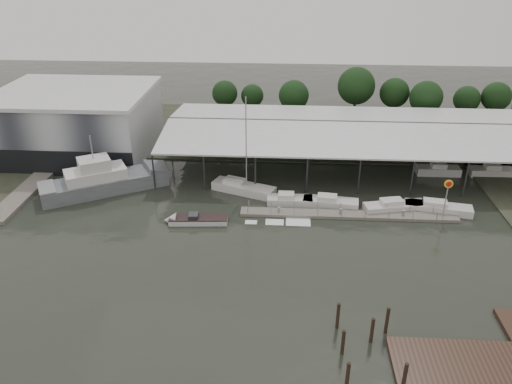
# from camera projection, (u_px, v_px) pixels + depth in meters

# --- Properties ---
(ground) EXTENTS (200.00, 200.00, 0.00)m
(ground) POSITION_uv_depth(u_px,v_px,m) (224.00, 255.00, 56.68)
(ground) COLOR #262B23
(ground) RESTS_ON ground
(land_strip_far) EXTENTS (140.00, 30.00, 0.30)m
(land_strip_far) POSITION_uv_depth(u_px,v_px,m) (251.00, 130.00, 94.07)
(land_strip_far) COLOR #393E2E
(land_strip_far) RESTS_ON ground
(land_strip_west) EXTENTS (20.00, 40.00, 0.30)m
(land_strip_west) POSITION_uv_depth(u_px,v_px,m) (13.00, 149.00, 85.56)
(land_strip_west) COLOR #393E2E
(land_strip_west) RESTS_ON ground
(storage_warehouse) EXTENTS (24.50, 20.50, 10.50)m
(storage_warehouse) POSITION_uv_depth(u_px,v_px,m) (77.00, 121.00, 82.52)
(storage_warehouse) COLOR #B0B5BC
(storage_warehouse) RESTS_ON ground
(covered_boat_shed) EXTENTS (58.24, 24.00, 6.96)m
(covered_boat_shed) POSITION_uv_depth(u_px,v_px,m) (352.00, 126.00, 77.95)
(covered_boat_shed) COLOR silver
(covered_boat_shed) RESTS_ON ground
(trawler_dock) EXTENTS (3.00, 18.00, 0.50)m
(trawler_dock) POSITION_uv_depth(u_px,v_px,m) (26.00, 191.00, 70.69)
(trawler_dock) COLOR slate
(trawler_dock) RESTS_ON ground
(floating_dock) EXTENTS (28.00, 2.00, 1.40)m
(floating_dock) POSITION_uv_depth(u_px,v_px,m) (348.00, 215.00, 64.68)
(floating_dock) COLOR slate
(floating_dock) RESTS_ON ground
(shell_fuel_sign) EXTENTS (1.10, 0.18, 5.55)m
(shell_fuel_sign) POSITION_uv_depth(u_px,v_px,m) (447.00, 192.00, 62.35)
(shell_fuel_sign) COLOR gray
(shell_fuel_sign) RESTS_ON ground
(boardwalk_platform) EXTENTS (15.00, 12.00, 0.50)m
(boardwalk_platform) POSITION_uv_depth(u_px,v_px,m) (495.00, 366.00, 41.64)
(boardwalk_platform) COLOR #3D2319
(boardwalk_platform) RESTS_ON ground
(grey_trawler) EXTENTS (17.93, 12.94, 8.84)m
(grey_trawler) POSITION_uv_depth(u_px,v_px,m) (105.00, 181.00, 70.72)
(grey_trawler) COLOR slate
(grey_trawler) RESTS_ON ground
(white_sailboat) EXTENTS (9.39, 5.74, 14.17)m
(white_sailboat) POSITION_uv_depth(u_px,v_px,m) (243.00, 188.00, 70.72)
(white_sailboat) COLOR silver
(white_sailboat) RESTS_ON ground
(speedboat_underway) EXTENTS (19.04, 3.39, 2.00)m
(speedboat_underway) POSITION_uv_depth(u_px,v_px,m) (193.00, 220.00, 63.13)
(speedboat_underway) COLOR silver
(speedboat_underway) RESTS_ON ground
(moored_cruiser_0) EXTENTS (6.11, 2.22, 1.70)m
(moored_cruiser_0) POSITION_uv_depth(u_px,v_px,m) (289.00, 200.00, 67.46)
(moored_cruiser_0) COLOR silver
(moored_cruiser_0) RESTS_ON ground
(moored_cruiser_1) EXTENTS (7.53, 3.05, 1.70)m
(moored_cruiser_1) POSITION_uv_depth(u_px,v_px,m) (330.00, 202.00, 66.89)
(moored_cruiser_1) COLOR silver
(moored_cruiser_1) RESTS_ON ground
(moored_cruiser_2) EXTENTS (8.48, 3.89, 1.70)m
(moored_cruiser_2) POSITION_uv_depth(u_px,v_px,m) (394.00, 207.00, 65.83)
(moored_cruiser_2) COLOR silver
(moored_cruiser_2) RESTS_ON ground
(moored_cruiser_3) EXTENTS (8.78, 3.68, 1.70)m
(moored_cruiser_3) POSITION_uv_depth(u_px,v_px,m) (438.00, 208.00, 65.53)
(moored_cruiser_3) COLOR silver
(moored_cruiser_3) RESTS_ON ground
(mooring_pilings) EXTENTS (4.82, 7.54, 3.76)m
(mooring_pilings) POSITION_uv_depth(u_px,v_px,m) (365.00, 346.00, 42.51)
(mooring_pilings) COLOR #2D2116
(mooring_pilings) RESTS_ON ground
(horizon_tree_line) EXTENTS (65.06, 10.07, 10.72)m
(horizon_tree_line) POSITION_uv_depth(u_px,v_px,m) (379.00, 94.00, 95.39)
(horizon_tree_line) COLOR #302115
(horizon_tree_line) RESTS_ON ground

